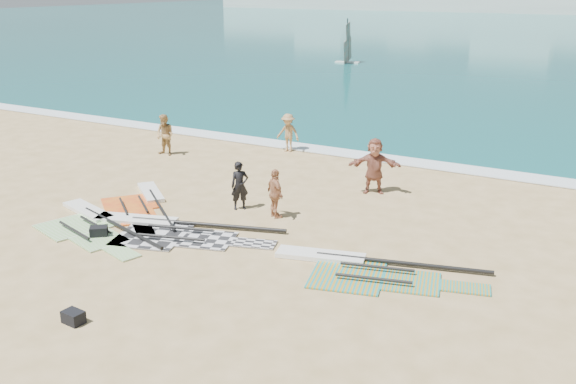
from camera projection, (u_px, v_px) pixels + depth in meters
The scene contains 14 objects.
ground at pixel (174, 266), 16.15m from camera, with size 300.00×300.00×0.00m, color tan.
surf_line at pixel (365, 157), 26.34m from camera, with size 300.00×1.20×0.04m, color white.
rig_grey at pixel (166, 229), 18.44m from camera, with size 5.93×3.25×0.20m.
rig_green at pixel (91, 224), 18.88m from camera, with size 5.17×2.90×0.20m.
rig_orange at pixel (359, 268), 15.95m from camera, with size 5.56×2.89×0.20m.
rig_red at pixel (143, 203), 20.64m from camera, with size 4.08×4.08×0.19m.
gear_bag_near at pixel (99, 232), 17.96m from camera, with size 0.48×0.35×0.31m, color black.
gear_bag_far at pixel (73, 317), 13.43m from camera, with size 0.45×0.31×0.27m, color black.
person_wetsuit at pixel (240, 186), 20.01m from camera, with size 0.56×0.37×1.53m, color black.
beachgoer_left at pixel (165, 135), 26.31m from camera, with size 0.82×0.64×1.69m, color tan.
beachgoer_mid at pixel (288, 133), 26.90m from camera, with size 1.04×0.60×1.61m, color #A98051.
beachgoer_back at pixel (275, 194), 19.28m from camera, with size 0.89×0.37×1.53m, color #B97A53.
beachgoer_right at pixel (374, 166), 21.54m from camera, with size 1.75×0.56×1.89m, color #9F5D48.
windsurfer_left at pixel (348, 50), 56.33m from camera, with size 2.22×2.61×3.92m.
Camera 1 is at (9.74, -11.47, 6.81)m, focal length 40.00 mm.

